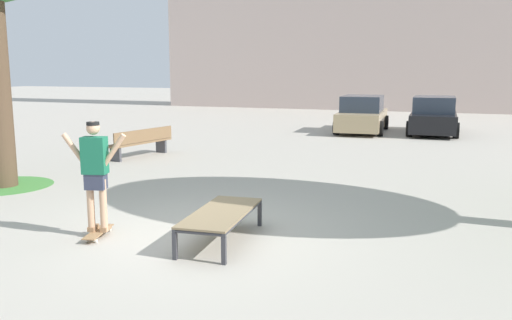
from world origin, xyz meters
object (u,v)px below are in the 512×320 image
at_px(skateboard, 98,232).
at_px(car_black, 434,117).
at_px(car_tan, 362,115).
at_px(park_bench, 141,142).
at_px(skate_box, 221,214).
at_px(skater, 95,169).

height_order(skateboard, car_black, car_black).
bearing_deg(skateboard, car_tan, 84.36).
bearing_deg(park_bench, car_black, 48.98).
bearing_deg(skate_box, skateboard, -165.79).
height_order(car_tan, car_black, same).
distance_m(skate_box, skater, 2.03).
relative_size(car_black, park_bench, 1.73).
height_order(skater, park_bench, skater).
bearing_deg(skate_box, skater, -165.84).
bearing_deg(skate_box, car_tan, 91.25).
bearing_deg(car_tan, skateboard, -95.64).
distance_m(skateboard, car_black, 16.51).
xyz_separation_m(skateboard, car_black, (4.33, 15.92, 0.61)).
distance_m(car_black, park_bench, 12.03).
relative_size(skater, park_bench, 0.69).
bearing_deg(skateboard, skate_box, 14.21).
relative_size(skate_box, skater, 1.16).
bearing_deg(skater, skateboard, -75.51).
height_order(skate_box, car_black, car_black).
bearing_deg(car_tan, skater, -95.64).
bearing_deg(car_tan, car_black, 7.20).
distance_m(skate_box, car_tan, 15.10).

